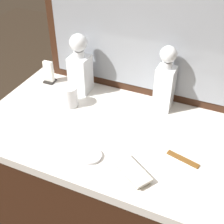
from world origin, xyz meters
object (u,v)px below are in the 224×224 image
crystal_tumbler_left (70,97)px  napkin_holder (49,74)px  porcelain_dish (90,156)px  crystal_decanter_far_right (80,69)px  crystal_decanter_right (165,85)px  silver_brush_rear (132,171)px  tortoiseshell_comb (183,159)px

crystal_tumbler_left → napkin_holder: size_ratio=0.84×
porcelain_dish → napkin_holder: 0.56m
crystal_decanter_far_right → crystal_decanter_right: size_ratio=0.97×
crystal_tumbler_left → silver_brush_rear: (0.39, -0.26, -0.03)m
crystal_decanter_far_right → porcelain_dish: crystal_decanter_far_right is taller
crystal_decanter_far_right → crystal_decanter_right: crystal_decanter_right is taller
silver_brush_rear → crystal_tumbler_left: bearing=146.1°
crystal_decanter_far_right → tortoiseshell_comb: 0.61m
crystal_decanter_far_right → crystal_decanter_right: (0.39, 0.02, 0.00)m
crystal_decanter_far_right → porcelain_dish: size_ratio=3.39×
crystal_decanter_far_right → napkin_holder: size_ratio=2.53×
napkin_holder → crystal_tumbler_left: bearing=-34.2°
porcelain_dish → napkin_holder: bearing=137.7°
porcelain_dish → tortoiseshell_comb: (0.31, 0.12, -0.00)m
crystal_tumbler_left → porcelain_dish: bearing=-47.9°
porcelain_dish → tortoiseshell_comb: porcelain_dish is taller
crystal_tumbler_left → porcelain_dish: 0.34m
porcelain_dish → napkin_holder: napkin_holder is taller
crystal_decanter_far_right → tortoiseshell_comb: bearing=-25.0°
crystal_decanter_right → napkin_holder: size_ratio=2.62×
silver_brush_rear → napkin_holder: (-0.58, 0.39, 0.03)m
tortoiseshell_comb → porcelain_dish: bearing=-158.5°
silver_brush_rear → tortoiseshell_comb: silver_brush_rear is taller
crystal_decanter_right → tortoiseshell_comb: bearing=-60.2°
crystal_decanter_right → napkin_holder: (-0.56, -0.02, -0.07)m
porcelain_dish → napkin_holder: size_ratio=0.75×
silver_brush_rear → porcelain_dish: bearing=175.9°
crystal_tumbler_left → napkin_holder: 0.23m
silver_brush_rear → napkin_holder: 0.70m
crystal_decanter_right → porcelain_dish: crystal_decanter_right is taller
tortoiseshell_comb → napkin_holder: size_ratio=1.11×
tortoiseshell_comb → napkin_holder: 0.77m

